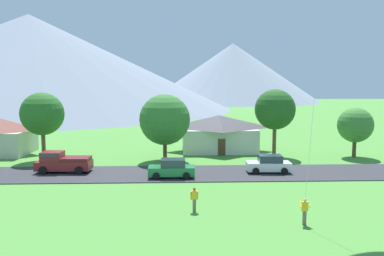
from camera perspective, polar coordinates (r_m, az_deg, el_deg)
road_strip at (r=38.10m, az=1.30°, el=-6.55°), size 160.00×6.90×0.08m
mountain_east_ridge at (r=182.06m, az=5.90°, el=7.93°), size 77.83×77.83×26.34m
mountain_far_east_ridge at (r=139.02m, az=-22.32°, el=8.76°), size 129.25×129.25×30.42m
house_left_center at (r=50.74m, az=3.88°, el=-0.62°), size 9.96×7.45×4.55m
tree_near_left at (r=43.65m, az=-3.96°, el=1.20°), size 5.62×5.62×7.44m
tree_left_of_center at (r=46.99m, az=11.91°, el=2.61°), size 4.72×4.72×7.95m
tree_center at (r=46.66m, az=-20.83°, el=1.90°), size 4.75×4.75×7.64m
tree_right_of_center at (r=49.66m, az=22.52°, el=0.39°), size 4.08×4.08×5.83m
parked_car_green_west_end at (r=36.29m, az=-2.92°, el=-5.89°), size 4.20×2.09×1.68m
parked_car_white_mid_west at (r=38.91m, az=11.04°, el=-5.15°), size 4.27×2.22×1.68m
pickup_truck_maroon_west_side at (r=40.26m, az=-18.20°, el=-4.69°), size 5.27×2.46×1.99m
watcher_person at (r=27.02m, az=0.34°, el=-10.22°), size 0.56×0.24×1.68m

